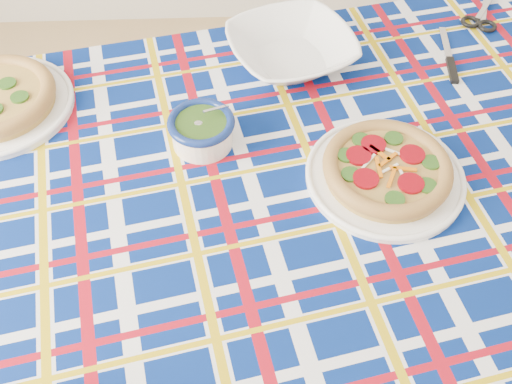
{
  "coord_description": "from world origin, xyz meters",
  "views": [
    {
      "loc": [
        0.0,
        -0.42,
        1.64
      ],
      "look_at": [
        0.03,
        0.25,
        0.8
      ],
      "focal_mm": 40.0,
      "sensor_mm": 36.0,
      "label": 1
    }
  ],
  "objects_px": {
    "main_focaccia_plate": "(387,168)",
    "pesto_bowl": "(202,129)",
    "dining_table": "(284,205)",
    "serving_bowl": "(291,49)"
  },
  "relations": [
    {
      "from": "dining_table",
      "to": "serving_bowl",
      "type": "bearing_deg",
      "value": 71.93
    },
    {
      "from": "main_focaccia_plate",
      "to": "pesto_bowl",
      "type": "xyz_separation_m",
      "value": [
        -0.36,
        0.11,
        0.01
      ]
    },
    {
      "from": "main_focaccia_plate",
      "to": "pesto_bowl",
      "type": "relative_size",
      "value": 2.35
    },
    {
      "from": "pesto_bowl",
      "to": "serving_bowl",
      "type": "bearing_deg",
      "value": 51.76
    },
    {
      "from": "dining_table",
      "to": "serving_bowl",
      "type": "xyz_separation_m",
      "value": [
        0.04,
        0.37,
        0.11
      ]
    },
    {
      "from": "main_focaccia_plate",
      "to": "serving_bowl",
      "type": "bearing_deg",
      "value": 112.73
    },
    {
      "from": "pesto_bowl",
      "to": "dining_table",
      "type": "bearing_deg",
      "value": -34.04
    },
    {
      "from": "dining_table",
      "to": "serving_bowl",
      "type": "distance_m",
      "value": 0.39
    },
    {
      "from": "pesto_bowl",
      "to": "serving_bowl",
      "type": "distance_m",
      "value": 0.33
    },
    {
      "from": "dining_table",
      "to": "pesto_bowl",
      "type": "bearing_deg",
      "value": 134.13
    }
  ]
}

